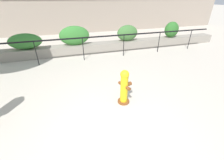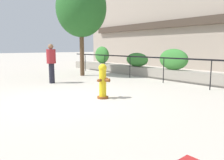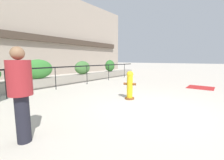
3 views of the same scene
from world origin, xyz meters
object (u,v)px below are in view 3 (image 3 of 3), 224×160
hedge_bush_2 (38,69)px  fire_hydrant (130,85)px  hedge_bush_3 (83,68)px  pedestrian (20,89)px  hedge_bush_4 (110,66)px

hedge_bush_2 → fire_hydrant: bearing=-79.3°
hedge_bush_3 → fire_hydrant: 5.43m
pedestrian → hedge_bush_2: bearing=60.2°
pedestrian → hedge_bush_4: bearing=28.9°
hedge_bush_4 → pedestrian: 10.26m
hedge_bush_2 → fire_hydrant: hedge_bush_2 is taller
pedestrian → hedge_bush_3: bearing=40.0°
hedge_bush_3 → fire_hydrant: hedge_bush_3 is taller
hedge_bush_2 → pedestrian: bearing=-119.8°
hedge_bush_3 → hedge_bush_4: bearing=0.0°
hedge_bush_4 → fire_hydrant: 7.21m
fire_hydrant → hedge_bush_2: bearing=100.7°
pedestrian → fire_hydrant: bearing=-0.3°
fire_hydrant → hedge_bush_3: bearing=66.9°
hedge_bush_2 → hedge_bush_3: bearing=0.0°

